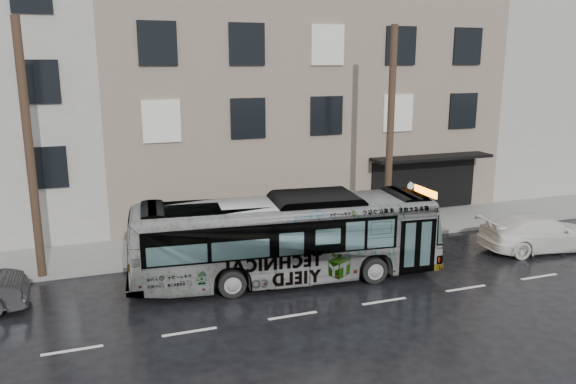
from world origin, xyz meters
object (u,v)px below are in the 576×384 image
utility_pole_rear (29,152)px  sign_post (409,208)px  bus (286,238)px  utility_pole_front (390,135)px  white_sedan (540,232)px

utility_pole_rear → sign_post: 15.46m
bus → utility_pole_rear: bearing=76.2°
utility_pole_front → bus: 7.10m
utility_pole_front → bus: (-5.69, -2.89, -3.11)m
bus → white_sedan: bearing=-87.1°
utility_pole_front → sign_post: utility_pole_front is taller
utility_pole_rear → bus: bearing=-19.2°
utility_pole_rear → bus: 9.34m
utility_pole_rear → sign_post: utility_pole_rear is taller
utility_pole_front → white_sedan: (5.33, -3.37, -3.90)m
utility_pole_front → white_sedan: utility_pole_front is taller
white_sedan → sign_post: bearing=57.6°
utility_pole_front → bus: utility_pole_front is taller
white_sedan → utility_pole_front: bearing=63.8°
utility_pole_rear → sign_post: size_ratio=3.75×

